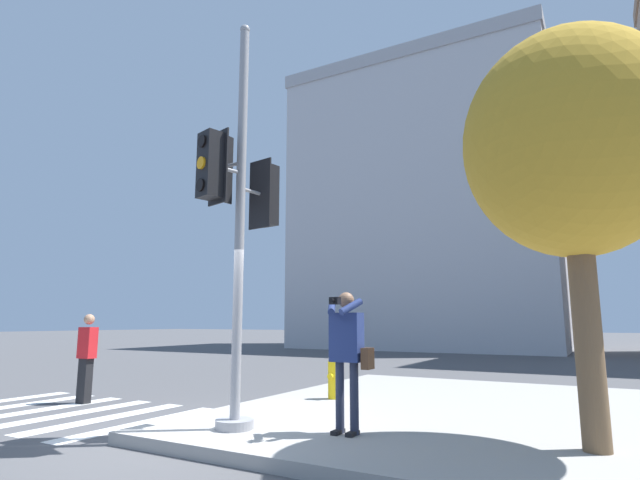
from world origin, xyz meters
TOP-DOWN VIEW (x-y plane):
  - ground_plane at (0.00, 0.00)m, footprint 160.00×160.00m
  - sidewalk_corner at (3.50, 3.50)m, footprint 8.00×8.00m
  - crosswalk_stripes at (-3.28, 0.67)m, footprint 4.51×3.01m
  - traffic_signal_pole at (0.65, 0.42)m, footprint 0.93×1.32m
  - person_photographer at (2.19, 0.86)m, footprint 0.58×0.54m
  - pedestrian_distant at (-3.68, 1.42)m, footprint 0.34×0.20m
  - street_tree at (4.88, 1.40)m, footprint 2.47×2.47m
  - fire_hydrant at (0.70, 3.32)m, footprint 0.22×0.28m
  - building_left at (-4.00, 24.68)m, footprint 15.22×9.17m

SIDE VIEW (x-z plane):
  - ground_plane at x=0.00m, z-range 0.00..0.00m
  - crosswalk_stripes at x=-3.28m, z-range 0.00..0.01m
  - sidewalk_corner at x=3.50m, z-range 0.00..0.16m
  - fire_hydrant at x=0.70m, z-range 0.15..0.98m
  - pedestrian_distant at x=-3.68m, z-range 0.05..1.73m
  - person_photographer at x=2.19m, z-range 0.33..2.08m
  - traffic_signal_pole at x=0.65m, z-range 0.32..6.02m
  - street_tree at x=4.88m, z-range 1.18..5.98m
  - building_left at x=-4.00m, z-range 0.01..17.18m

